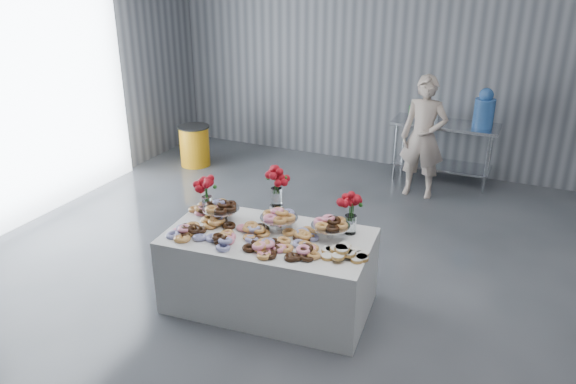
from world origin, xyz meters
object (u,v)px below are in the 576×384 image
at_px(display_table, 269,271).
at_px(person, 423,137).
at_px(prep_table, 444,141).
at_px(trash_barrel, 195,146).
at_px(water_jug, 484,110).

relative_size(display_table, person, 1.12).
height_order(display_table, prep_table, prep_table).
height_order(display_table, trash_barrel, display_table).
height_order(display_table, water_jug, water_jug).
xyz_separation_m(display_table, person, (0.70, 3.32, 0.47)).
bearing_deg(prep_table, trash_barrel, -165.57).
bearing_deg(display_table, prep_table, 77.50).
bearing_deg(person, display_table, -101.52).
bearing_deg(prep_table, water_jug, -0.00).
bearing_deg(water_jug, prep_table, 180.00).
bearing_deg(person, prep_table, 75.25).
relative_size(water_jug, trash_barrel, 0.86).
relative_size(person, trash_barrel, 2.61).
bearing_deg(trash_barrel, person, 4.88).
bearing_deg(water_jug, person, -136.00).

